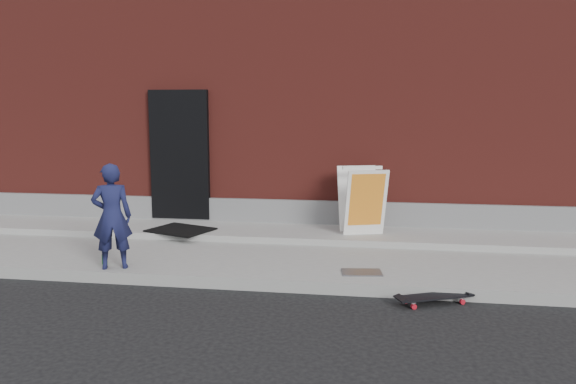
% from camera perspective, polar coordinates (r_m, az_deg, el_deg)
% --- Properties ---
extents(ground, '(80.00, 80.00, 0.00)m').
position_cam_1_polar(ground, '(6.84, 1.86, -10.31)').
color(ground, black).
rests_on(ground, ground).
extents(sidewalk, '(20.00, 3.00, 0.15)m').
position_cam_1_polar(sidewalk, '(8.24, 3.15, -6.49)').
color(sidewalk, gray).
rests_on(sidewalk, ground).
extents(apron, '(20.00, 1.20, 0.10)m').
position_cam_1_polar(apron, '(9.08, 3.73, -4.28)').
color(apron, gray).
rests_on(apron, sidewalk).
extents(building, '(20.00, 8.10, 5.00)m').
position_cam_1_polar(building, '(13.45, 5.61, 9.68)').
color(building, maroon).
rests_on(building, ground).
extents(child, '(0.58, 0.49, 1.37)m').
position_cam_1_polar(child, '(7.54, -17.46, -2.37)').
color(child, '#171A40').
rests_on(child, sidewalk).
extents(skateboard, '(0.89, 0.57, 0.10)m').
position_cam_1_polar(skateboard, '(6.69, 14.62, -10.28)').
color(skateboard, '#B0121F').
rests_on(skateboard, ground).
extents(pizza_sign, '(0.83, 0.91, 1.06)m').
position_cam_1_polar(pizza_sign, '(8.88, 7.55, -0.80)').
color(pizza_sign, white).
rests_on(pizza_sign, apron).
extents(soda_can, '(0.07, 0.07, 0.13)m').
position_cam_1_polar(soda_can, '(7.90, -18.13, -6.50)').
color(soda_can, '#17731F').
rests_on(soda_can, sidewalk).
extents(doormat, '(1.13, 1.03, 0.03)m').
position_cam_1_polar(doormat, '(9.24, -10.86, -3.80)').
color(doormat, black).
rests_on(doormat, apron).
extents(utility_plate, '(0.53, 0.38, 0.01)m').
position_cam_1_polar(utility_plate, '(7.20, 7.50, -8.09)').
color(utility_plate, '#57585D').
rests_on(utility_plate, sidewalk).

